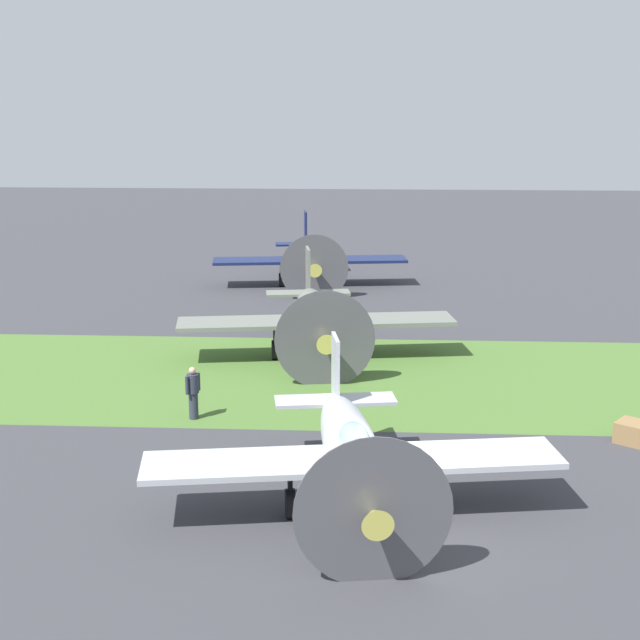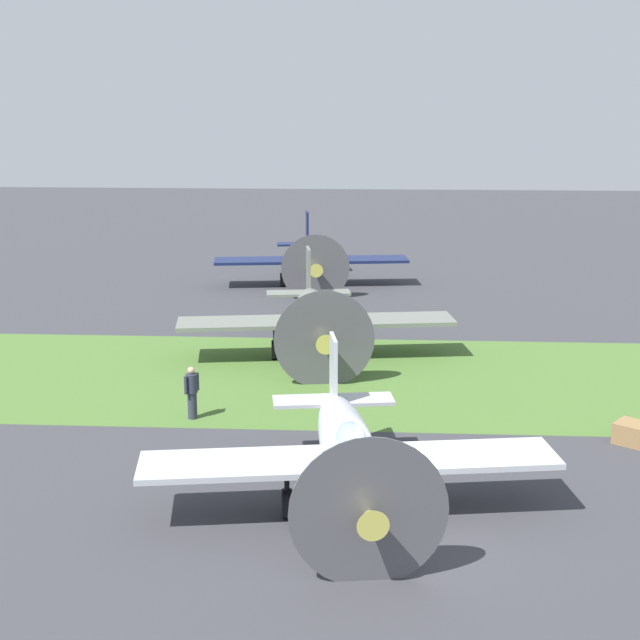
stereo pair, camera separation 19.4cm
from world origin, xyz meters
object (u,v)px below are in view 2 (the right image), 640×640
Objects in this scene: airplane_wingman at (316,316)px; ground_crew_chief at (192,391)px; airplane_lead at (348,450)px; supply_crate at (632,433)px; airplane_trail at (311,256)px.

ground_crew_chief is at bearing 56.65° from airplane_wingman.
airplane_lead is at bearing 88.56° from airplane_wingman.
airplane_lead is 9.79m from supply_crate.
ground_crew_chief is (2.36, 21.44, -0.66)m from airplane_trail.
airplane_trail reaches higher than ground_crew_chief.
airplane_wingman is 1.04× the size of airplane_trail.
ground_crew_chief is at bearing 76.25° from airplane_trail.
airplane_wingman is 8.34m from ground_crew_chief.
supply_crate is (-8.36, -4.94, -1.24)m from airplane_lead.
airplane_wingman is 13.47m from supply_crate.
airplane_lead is at bearing 30.60° from supply_crate.
airplane_wingman is at bearing -41.43° from supply_crate.
airplane_trail is 21.58m from ground_crew_chief.
airplane_wingman reaches higher than ground_crew_chief.
airplane_lead is 8.18m from ground_crew_chief.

